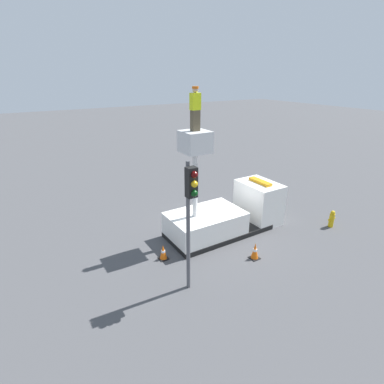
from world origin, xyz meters
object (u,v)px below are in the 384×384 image
Objects in this scene: traffic_light_pole at (190,204)px; traffic_cone_rear at (163,252)px; fire_hydrant at (332,219)px; worker at (195,109)px; traffic_cone_curbside at (255,251)px; bucket_truck at (227,213)px.

traffic_cone_rear is at bearing 89.71° from traffic_light_pole.
worker is at bearing 159.46° from fire_hydrant.
traffic_light_pole reaches higher than traffic_cone_rear.
traffic_cone_curbside is (1.40, -2.61, -5.73)m from worker.
bucket_truck is at bearing 36.76° from traffic_light_pole.
worker is 4.36m from traffic_light_pole.
traffic_light_pole is 9.22m from fire_hydrant.
worker is 9.15m from fire_hydrant.
traffic_cone_curbside is (-5.34, -0.08, -0.09)m from fire_hydrant.
worker is at bearing 16.87° from traffic_cone_rear.
bucket_truck reaches higher than fire_hydrant.
traffic_light_pole is 5.37× the size of fire_hydrant.
traffic_cone_rear is (-3.82, -0.59, -0.64)m from bucket_truck.
traffic_cone_curbside reaches higher than traffic_cone_rear.
bucket_truck reaches higher than traffic_light_pole.
fire_hydrant is 1.35× the size of traffic_cone_rear.
worker reaches higher than bucket_truck.
traffic_cone_curbside is at bearing 4.26° from traffic_light_pole.
traffic_cone_rear is (0.01, 2.27, -3.14)m from traffic_light_pole.
worker is 6.12m from traffic_cone_rear.
worker reaches higher than traffic_cone_curbside.
traffic_light_pole is 4.59m from traffic_cone_curbside.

